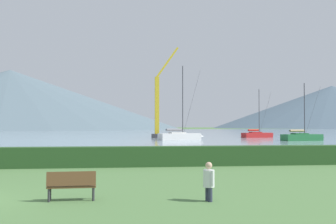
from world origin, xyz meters
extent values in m
cube|color=#8499A8|center=(0.00, 137.00, 0.00)|extent=(320.00, 246.00, 0.00)
cube|color=#284C23|center=(0.00, 11.00, 0.59)|extent=(80.00, 1.20, 1.17)
cube|color=red|center=(33.79, 66.74, 0.49)|extent=(6.44, 3.41, 0.96)
cone|color=red|center=(37.20, 67.53, 0.49)|extent=(1.21, 1.03, 0.82)
cube|color=#A52020|center=(33.45, 66.67, 0.83)|extent=(2.55, 1.94, 0.61)
cylinder|color=#333338|center=(34.30, 66.86, 5.14)|extent=(0.12, 0.12, 9.22)
cylinder|color=#333338|center=(32.96, 66.55, 1.49)|extent=(2.71, 0.72, 0.10)
cylinder|color=red|center=(32.96, 66.55, 1.49)|extent=(2.37, 0.90, 0.38)
cylinder|color=#333338|center=(35.71, 67.18, 4.91)|extent=(2.84, 0.68, 8.76)
cube|color=white|center=(16.25, 55.27, 0.55)|extent=(7.36, 4.04, 1.10)
cone|color=white|center=(20.11, 56.25, 0.55)|extent=(1.39, 1.20, 0.93)
cube|color=silver|center=(15.86, 55.17, 0.95)|extent=(2.93, 2.26, 0.70)
cylinder|color=#333338|center=(16.83, 55.41, 6.56)|extent=(0.14, 0.14, 11.92)
cylinder|color=#333338|center=(15.31, 55.03, 1.70)|extent=(3.07, 0.89, 0.12)
cylinder|color=gray|center=(15.31, 55.03, 1.70)|extent=(2.70, 1.08, 0.44)
cylinder|color=#333338|center=(18.42, 55.82, 6.26)|extent=(3.22, 0.85, 11.33)
cube|color=#236B38|center=(35.04, 49.32, 0.51)|extent=(6.76, 3.30, 1.02)
cone|color=#236B38|center=(38.69, 49.95, 0.51)|extent=(1.24, 1.04, 0.87)
cube|color=#206032|center=(34.68, 49.25, 0.88)|extent=(2.64, 1.94, 0.65)
cylinder|color=#333338|center=(35.59, 49.41, 4.89)|extent=(0.13, 0.13, 8.66)
cylinder|color=#333338|center=(34.16, 49.16, 1.58)|extent=(2.89, 0.61, 0.11)
cylinder|color=tan|center=(34.16, 49.16, 1.58)|extent=(2.51, 0.82, 0.41)
cylinder|color=#333338|center=(37.10, 49.67, 4.67)|extent=(3.04, 0.55, 8.23)
cube|color=brown|center=(4.12, 0.14, 0.45)|extent=(1.56, 0.52, 0.06)
cube|color=brown|center=(4.13, -0.05, 0.73)|extent=(1.54, 0.19, 0.45)
cylinder|color=#333338|center=(4.80, 0.33, 0.23)|extent=(0.08, 0.08, 0.45)
cylinder|color=#333338|center=(3.42, 0.27, 0.23)|extent=(0.08, 0.08, 0.45)
cylinder|color=#333338|center=(4.82, 0.00, 0.23)|extent=(0.08, 0.08, 0.45)
cylinder|color=#333338|center=(3.44, -0.06, 0.23)|extent=(0.08, 0.08, 0.45)
cylinder|color=#2D3347|center=(8.50, -0.65, 0.23)|extent=(0.14, 0.14, 0.45)
cylinder|color=#2D3347|center=(8.45, -0.47, 0.23)|extent=(0.14, 0.14, 0.45)
cylinder|color=silver|center=(8.47, -0.56, 0.73)|extent=(0.36, 0.36, 0.55)
cylinder|color=silver|center=(8.54, -0.79, 0.75)|extent=(0.09, 0.09, 0.49)
cylinder|color=silver|center=(8.41, -0.33, 0.75)|extent=(0.09, 0.09, 0.49)
sphere|color=tan|center=(8.47, -0.56, 1.14)|extent=(0.22, 0.22, 0.22)
cube|color=#333338|center=(13.58, 66.50, 0.40)|extent=(2.00, 2.00, 0.80)
cube|color=gold|center=(13.58, 66.50, 6.34)|extent=(0.80, 0.80, 11.08)
cube|color=gold|center=(15.63, 66.50, 14.80)|extent=(4.39, 0.36, 6.04)
cone|color=slate|center=(-66.41, 282.66, 20.40)|extent=(235.18, 235.18, 40.79)
cone|color=#4C6070|center=(210.85, 357.94, 20.19)|extent=(226.28, 226.28, 40.39)
camera|label=1|loc=(5.50, -13.56, 2.41)|focal=44.38mm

